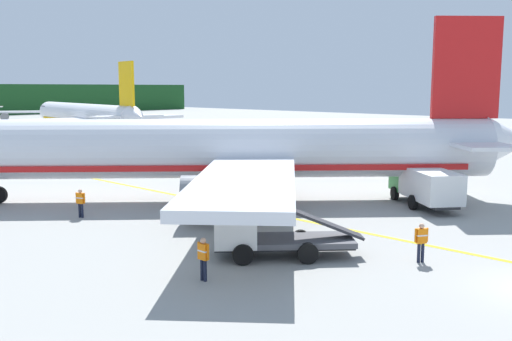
# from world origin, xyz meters

# --- Properties ---
(airliner_foreground) EXTENTS (32.36, 31.99, 11.90)m
(airliner_foreground) POSITION_xyz_m (3.33, 20.76, 3.39)
(airliner_foreground) COLOR silver
(airliner_foreground) RESTS_ON ground
(airliner_mid_apron) EXTENTS (31.55, 38.05, 10.88)m
(airliner_mid_apron) POSITION_xyz_m (25.17, 74.00, 3.10)
(airliner_mid_apron) COLOR white
(airliner_mid_apron) RESTS_ON ground
(service_truck_baggage) EXTENTS (5.93, 5.79, 2.64)m
(service_truck_baggage) POSITION_xyz_m (-3.99, 10.54, 1.18)
(service_truck_baggage) COLOR white
(service_truck_baggage) RESTS_ON ground
(service_truck_catering) EXTENTS (5.91, 6.50, 2.41)m
(service_truck_catering) POSITION_xyz_m (11.12, 10.40, 1.42)
(service_truck_catering) COLOR #338C3F
(service_truck_catering) RESTS_ON ground
(crew_marshaller) EXTENTS (0.54, 0.44, 1.71)m
(crew_marshaller) POSITION_xyz_m (0.12, 4.98, 1.01)
(crew_marshaller) COLOR #191E33
(crew_marshaller) RESTS_ON ground
(crew_loader_right) EXTENTS (0.39, 0.59, 1.66)m
(crew_loader_right) POSITION_xyz_m (-5.31, 23.24, 0.98)
(crew_loader_right) COLOR #191E33
(crew_loader_right) RESTS_ON ground
(crew_supervisor) EXTENTS (0.23, 0.63, 1.71)m
(crew_supervisor) POSITION_xyz_m (-7.76, 9.99, 1.01)
(crew_supervisor) COLOR #191E33
(crew_supervisor) RESTS_ON ground
(apron_guide_line) EXTENTS (0.30, 60.00, 0.01)m
(apron_guide_line) POSITION_xyz_m (2.79, 16.16, 0.01)
(apron_guide_line) COLOR yellow
(apron_guide_line) RESTS_ON ground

